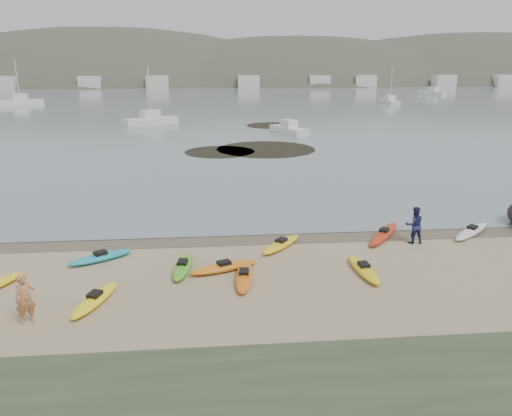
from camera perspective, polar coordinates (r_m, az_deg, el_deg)
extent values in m
plane|color=tan|center=(25.91, 0.00, -3.18)|extent=(600.00, 600.00, 0.00)
plane|color=brown|center=(25.62, 0.06, -3.40)|extent=(60.00, 60.00, 0.00)
plane|color=slate|center=(324.42, -5.07, 14.89)|extent=(1200.00, 1200.00, 0.00)
ellipsoid|color=teal|center=(23.75, -17.33, -5.40)|extent=(2.91, 2.18, 0.34)
ellipsoid|color=yellow|center=(24.28, 2.91, -4.16)|extent=(2.55, 2.90, 0.34)
ellipsoid|color=orange|center=(20.78, -1.37, -7.81)|extent=(1.07, 3.29, 0.34)
ellipsoid|color=yellow|center=(21.94, 12.19, -6.85)|extent=(0.93, 3.24, 0.34)
ellipsoid|color=yellow|center=(19.83, -17.91, -9.91)|extent=(1.64, 3.19, 0.34)
ellipsoid|color=#52AF23|center=(21.94, -8.37, -6.64)|extent=(1.05, 3.07, 0.34)
ellipsoid|color=orange|center=(21.68, -3.68, -6.78)|extent=(3.15, 1.80, 0.34)
ellipsoid|color=#B12B12|center=(26.50, 14.41, -2.88)|extent=(2.98, 3.80, 0.34)
ellipsoid|color=silver|center=(28.43, 23.45, -2.43)|extent=(3.39, 3.08, 0.34)
imported|color=#BE7D4C|center=(18.99, -24.88, -9.44)|extent=(0.79, 0.71, 1.82)
imported|color=navy|center=(25.83, 17.64, -1.86)|extent=(0.92, 0.72, 1.87)
cylinder|color=black|center=(49.88, -4.15, 6.41)|extent=(6.99, 6.99, 0.04)
cylinder|color=black|center=(51.32, 1.13, 6.73)|extent=(10.16, 10.16, 0.04)
cylinder|color=black|center=(70.47, 1.89, 9.40)|extent=(7.25, 7.25, 0.04)
cube|color=silver|center=(73.03, -11.95, 9.71)|extent=(7.71, 6.13, 1.09)
cube|color=silver|center=(62.72, 3.77, 8.88)|extent=(4.25, 6.63, 0.90)
cube|color=silver|center=(109.43, 15.05, 11.63)|extent=(2.05, 7.16, 1.00)
cube|color=silver|center=(113.83, -25.36, 10.86)|extent=(8.74, 6.51, 1.22)
cube|color=silver|center=(144.28, 19.50, 12.32)|extent=(5.68, 7.67, 1.07)
ellipsoid|color=#384235|center=(225.01, -16.42, 9.01)|extent=(220.00, 120.00, 80.00)
ellipsoid|color=#384235|center=(218.83, 4.60, 10.14)|extent=(200.00, 110.00, 68.00)
ellipsoid|color=#384235|center=(256.75, 23.50, 9.38)|extent=(230.00, 130.00, 76.00)
cube|color=beige|center=(181.02, -26.61, 12.68)|extent=(7.00, 5.00, 4.00)
cube|color=beige|center=(174.02, -19.04, 13.41)|extent=(7.00, 5.00, 4.00)
cube|color=beige|center=(170.15, -10.93, 13.94)|extent=(7.00, 5.00, 4.00)
cube|color=beige|center=(169.62, -2.59, 14.20)|extent=(7.00, 5.00, 4.00)
cube|color=beige|center=(172.47, 5.65, 14.18)|extent=(7.00, 5.00, 4.00)
cube|color=beige|center=(178.52, 13.47, 13.90)|extent=(7.00, 5.00, 4.00)
cube|color=beige|center=(187.47, 20.64, 13.42)|extent=(7.00, 5.00, 4.00)
cube|color=beige|center=(198.93, 27.03, 12.82)|extent=(7.00, 5.00, 4.00)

